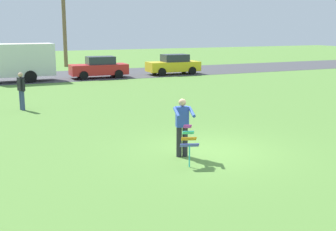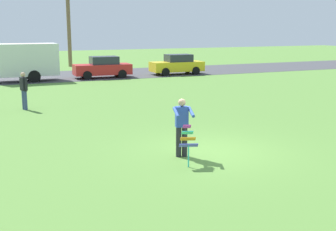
{
  "view_description": "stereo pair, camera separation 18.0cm",
  "coord_description": "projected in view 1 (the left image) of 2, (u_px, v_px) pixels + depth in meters",
  "views": [
    {
      "loc": [
        -6.59,
        -11.35,
        3.77
      ],
      "look_at": [
        -1.03,
        0.89,
        1.05
      ],
      "focal_mm": 47.11,
      "sensor_mm": 36.0,
      "label": 1
    },
    {
      "loc": [
        -6.42,
        -11.42,
        3.77
      ],
      "look_at": [
        -1.03,
        0.89,
        1.05
      ],
      "focal_mm": 47.11,
      "sensor_mm": 36.0,
      "label": 2
    }
  ],
  "objects": [
    {
      "name": "ground_plane",
      "position": [
        210.0,
        151.0,
        13.54
      ],
      "size": [
        120.0,
        120.0,
        0.0
      ],
      "primitive_type": "plane",
      "color": "#568438"
    },
    {
      "name": "parked_car_red",
      "position": [
        99.0,
        68.0,
        32.79
      ],
      "size": [
        4.26,
        1.95,
        1.6
      ],
      "color": "red",
      "rests_on": "ground"
    },
    {
      "name": "person_kite_flyer",
      "position": [
        182.0,
        125.0,
        12.82
      ],
      "size": [
        0.65,
        0.73,
        1.73
      ],
      "color": "#26262B",
      "rests_on": "ground"
    },
    {
      "name": "parked_truck_white_box",
      "position": [
        10.0,
        62.0,
        30.12
      ],
      "size": [
        6.75,
        2.24,
        2.62
      ],
      "color": "silver",
      "rests_on": "ground"
    },
    {
      "name": "parked_car_yellow",
      "position": [
        173.0,
        65.0,
        35.27
      ],
      "size": [
        4.24,
        1.92,
        1.6
      ],
      "color": "yellow",
      "rests_on": "ground"
    },
    {
      "name": "kite_held",
      "position": [
        189.0,
        140.0,
        12.05
      ],
      "size": [
        0.56,
        0.72,
        1.09
      ],
      "color": "#D83399",
      "rests_on": "ground"
    },
    {
      "name": "person_walker_near",
      "position": [
        21.0,
        90.0,
        20.09
      ],
      "size": [
        0.32,
        0.55,
        1.73
      ],
      "color": "#384772",
      "rests_on": "ground"
    },
    {
      "name": "road_strip",
      "position": [
        62.0,
        76.0,
        34.14
      ],
      "size": [
        120.0,
        8.0,
        0.01
      ],
      "primitive_type": "cube",
      "color": "#424247",
      "rests_on": "ground"
    }
  ]
}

